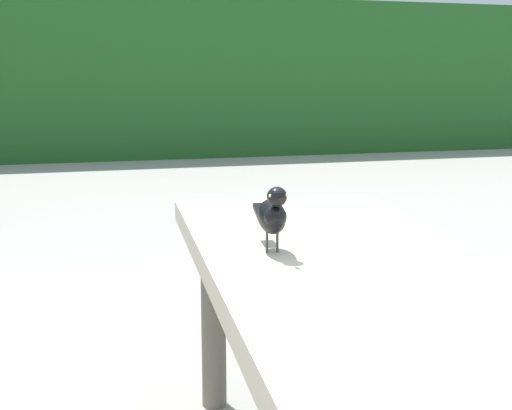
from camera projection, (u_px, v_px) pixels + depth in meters
name	position (u px, v px, depth m)	size (l,w,h in m)	color
hedge_wall	(105.00, 78.00, 10.47)	(28.00, 1.35, 2.40)	#235B23
picnic_table_foreground	(348.00, 322.00, 1.83)	(1.81, 1.85, 0.74)	#B2A893
bird_grackle	(273.00, 215.00, 1.80)	(0.08, 0.29, 0.18)	black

